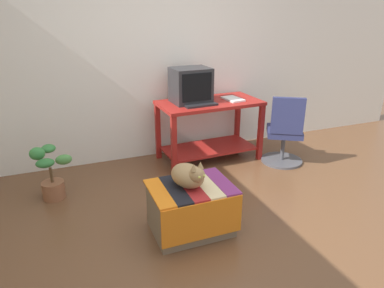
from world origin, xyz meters
name	(u,v)px	position (x,y,z in m)	size (l,w,h in m)	color
ground_plane	(229,235)	(0.00, 0.00, 0.00)	(14.00, 14.00, 0.00)	brown
back_wall	(158,56)	(0.00, 2.05, 1.30)	(8.00, 0.10, 2.60)	silver
desk	(209,120)	(0.52, 1.60, 0.52)	(1.29, 0.71, 0.77)	maroon
tv_monitor	(191,86)	(0.28, 1.65, 0.98)	(0.47, 0.39, 0.42)	#28282B
keyboard	(201,105)	(0.33, 1.44, 0.78)	(0.40, 0.15, 0.02)	black
book	(233,99)	(0.82, 1.56, 0.78)	(0.18, 0.30, 0.02)	white
ottoman_with_blanket	(191,209)	(-0.28, 0.19, 0.22)	(0.70, 0.54, 0.44)	#7A664C
cat	(189,175)	(-0.30, 0.20, 0.55)	(0.35, 0.42, 0.26)	#9E7A4C
potted_plant	(51,175)	(-1.41, 1.25, 0.26)	(0.39, 0.42, 0.59)	brown
office_chair	(285,135)	(1.33, 1.11, 0.39)	(0.58, 0.58, 0.89)	#4C4C51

